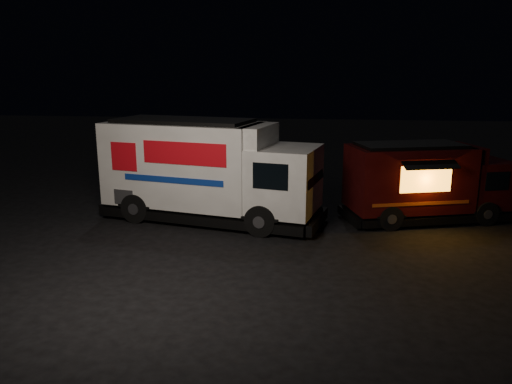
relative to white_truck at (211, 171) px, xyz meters
name	(u,v)px	position (x,y,z in m)	size (l,w,h in m)	color
ground	(226,251)	(1.02, -2.95, -1.69)	(80.00, 80.00, 0.00)	black
white_truck	(211,171)	(0.00, 0.00, 0.00)	(7.46, 2.55, 3.38)	white
red_truck	(428,182)	(7.21, 0.93, -0.38)	(5.64, 2.07, 2.62)	#380A0A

